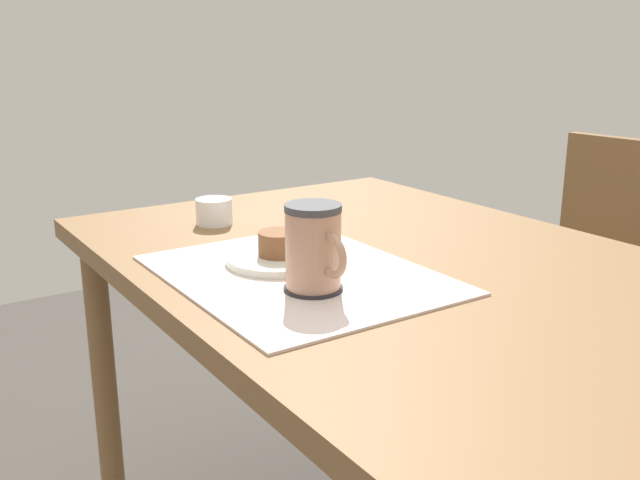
{
  "coord_description": "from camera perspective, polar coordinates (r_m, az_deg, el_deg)",
  "views": [
    {
      "loc": [
        0.8,
        -0.72,
        1.06
      ],
      "look_at": [
        -0.07,
        -0.14,
        0.76
      ],
      "focal_mm": 40.0,
      "sensor_mm": 36.0,
      "label": 1
    }
  ],
  "objects": [
    {
      "name": "pastry_plate",
      "position": [
        1.13,
        -3.24,
        -1.49
      ],
      "size": [
        0.17,
        0.17,
        0.01
      ],
      "primitive_type": "cylinder",
      "color": "silver",
      "rests_on": "placemat"
    },
    {
      "name": "dining_table",
      "position": [
        1.15,
        7.82,
        -5.68
      ],
      "size": [
        1.28,
        0.8,
        0.71
      ],
      "color": "brown",
      "rests_on": "ground_plane"
    },
    {
      "name": "wooden_chair",
      "position": [
        1.85,
        21.45,
        -4.06
      ],
      "size": [
        0.45,
        0.45,
        0.82
      ],
      "rotation": [
        0.0,
        0.0,
        3.23
      ],
      "color": "brown",
      "rests_on": "ground_plane"
    },
    {
      "name": "pastry",
      "position": [
        1.13,
        -3.26,
        -0.27
      ],
      "size": [
        0.07,
        0.07,
        0.04
      ],
      "primitive_type": "cylinder",
      "color": "brown",
      "rests_on": "pastry_plate"
    },
    {
      "name": "placemat",
      "position": [
        1.08,
        -1.77,
        -2.77
      ],
      "size": [
        0.45,
        0.36,
        0.0
      ],
      "primitive_type": "cube",
      "color": "silver",
      "rests_on": "dining_table"
    },
    {
      "name": "sugar_bowl",
      "position": [
        1.39,
        -8.47,
        2.28
      ],
      "size": [
        0.07,
        0.07,
        0.05
      ],
      "primitive_type": "cylinder",
      "color": "white",
      "rests_on": "dining_table"
    },
    {
      "name": "coffee_coaster",
      "position": [
        1.01,
        -0.41,
        -3.94
      ],
      "size": [
        0.08,
        0.08,
        0.0
      ],
      "primitive_type": "cylinder",
      "color": "#232328",
      "rests_on": "placemat"
    },
    {
      "name": "coffee_mug",
      "position": [
        0.99,
        -0.34,
        -0.58
      ],
      "size": [
        0.11,
        0.08,
        0.12
      ],
      "color": "tan",
      "rests_on": "coffee_coaster"
    }
  ]
}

